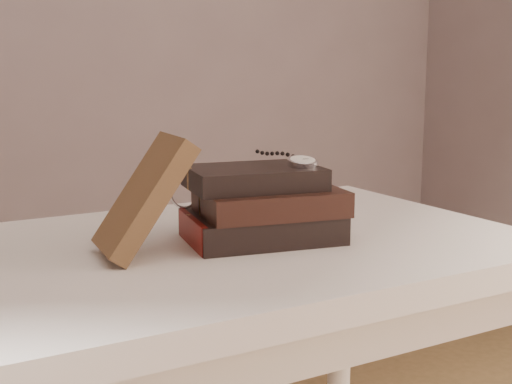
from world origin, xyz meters
TOP-DOWN VIEW (x-y plane):
  - table at (0.00, 0.35)m, footprint 1.00×0.60m
  - book_stack at (0.10, 0.33)m, footprint 0.25×0.20m
  - journal at (-0.09, 0.33)m, footprint 0.14×0.13m
  - pocket_watch at (0.15, 0.31)m, footprint 0.05×0.15m
  - eyeglasses at (0.03, 0.42)m, footprint 0.11×0.12m

SIDE VIEW (x-z plane):
  - table at x=0.00m, z-range 0.28..1.03m
  - book_stack at x=0.10m, z-range 0.75..0.86m
  - eyeglasses at x=0.03m, z-range 0.79..0.84m
  - journal at x=-0.09m, z-range 0.75..0.92m
  - pocket_watch at x=0.15m, z-range 0.86..0.88m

